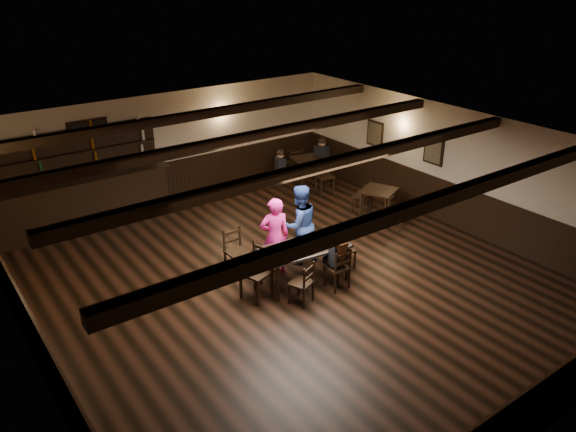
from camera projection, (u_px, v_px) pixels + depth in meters
ground at (288, 280)px, 10.69m from camera, size 10.00×10.00×0.00m
room_shell at (287, 195)px, 10.00m from camera, size 9.02×10.02×2.71m
dining_table at (305, 250)px, 10.35m from camera, size 1.70×1.00×0.75m
chair_near_left at (305, 280)px, 9.78m from camera, size 0.48×0.47×0.80m
chair_near_right at (340, 266)px, 10.21m from camera, size 0.39×0.38×0.83m
chair_end_left at (259, 267)px, 9.96m from camera, size 0.57×0.58×1.02m
chair_end_right at (342, 247)px, 10.95m from camera, size 0.41×0.43×0.78m
chair_far_pushed at (235, 247)px, 10.82m from camera, size 0.41×0.39×0.88m
woman_pink at (275, 237)px, 10.61m from camera, size 0.67×0.54×1.57m
man_blue at (299, 224)px, 11.03m from camera, size 0.85×0.69×1.64m
seated_person at (339, 249)px, 10.12m from camera, size 0.31×0.46×0.76m
cake at (282, 248)px, 10.17m from camera, size 0.28×0.28×0.09m
plate_stack_a at (304, 245)px, 10.23m from camera, size 0.16×0.16×0.15m
plate_stack_b at (311, 240)px, 10.36m from camera, size 0.16×0.16×0.19m
tea_light at (307, 242)px, 10.45m from camera, size 0.05×0.05×0.06m
salt_shaker at (326, 242)px, 10.37m from camera, size 0.04×0.04×0.10m
pepper_shaker at (327, 241)px, 10.44m from camera, size 0.03×0.03×0.09m
drink_glass at (314, 237)px, 10.55m from camera, size 0.07×0.07×0.11m
menu_red at (330, 243)px, 10.43m from camera, size 0.35×0.27×0.00m
menu_blue at (330, 238)px, 10.65m from camera, size 0.27×0.19×0.00m
bar_counter at (75, 197)px, 12.54m from camera, size 4.33×0.70×2.20m
back_table_a at (379, 194)px, 12.93m from camera, size 0.95×0.95×0.75m
back_table_b at (309, 162)px, 14.95m from camera, size 1.01×1.01×0.75m
bg_patron_left at (281, 163)px, 14.40m from camera, size 0.30×0.38×0.70m
bg_patron_right at (322, 151)px, 15.15m from camera, size 0.33×0.42×0.76m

